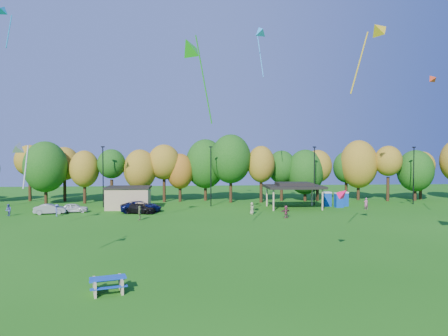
{
  "coord_description": "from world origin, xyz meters",
  "views": [
    {
      "loc": [
        -0.76,
        -20.22,
        7.92
      ],
      "look_at": [
        1.31,
        6.0,
        7.0
      ],
      "focal_mm": 32.0,
      "sensor_mm": 36.0,
      "label": 1
    }
  ],
  "objects": [
    {
      "name": "picnic_table",
      "position": [
        -5.61,
        2.78,
        0.51
      ],
      "size": [
        2.4,
        2.16,
        0.87
      ],
      "rotation": [
        0.0,
        0.0,
        0.28
      ],
      "color": "tan",
      "rests_on": "ground"
    },
    {
      "name": "utility_building",
      "position": [
        -10.0,
        38.0,
        1.64
      ],
      "size": [
        6.3,
        4.3,
        3.25
      ],
      "color": "tan",
      "rests_on": "ground"
    },
    {
      "name": "kite_15",
      "position": [
        -19.67,
        21.95,
        22.36
      ],
      "size": [
        1.05,
        2.63,
        4.38
      ],
      "color": "#0C86BA"
    },
    {
      "name": "car_d",
      "position": [
        -7.83,
        33.39,
        0.64
      ],
      "size": [
        4.73,
        2.86,
        1.28
      ],
      "primitive_type": "imported",
      "rotation": [
        0.0,
        0.0,
        1.31
      ],
      "color": "black",
      "rests_on": "ground"
    },
    {
      "name": "pavilion",
      "position": [
        14.0,
        37.0,
        3.23
      ],
      "size": [
        8.2,
        6.2,
        3.77
      ],
      "color": "tan",
      "rests_on": "ground"
    },
    {
      "name": "far_person_4",
      "position": [
        -18.0,
        31.81,
        0.77
      ],
      "size": [
        0.89,
        1.13,
        1.53
      ],
      "primitive_type": "imported",
      "rotation": [
        0.0,
        0.0,
        1.95
      ],
      "color": "#4951A1",
      "rests_on": "ground"
    },
    {
      "name": "car_c",
      "position": [
        -7.77,
        34.53,
        0.77
      ],
      "size": [
        5.86,
        3.44,
        1.53
      ],
      "primitive_type": "imported",
      "rotation": [
        0.0,
        0.0,
        1.74
      ],
      "color": "#0B1142",
      "rests_on": "ground"
    },
    {
      "name": "far_person_3",
      "position": [
        10.75,
        28.14,
        0.78
      ],
      "size": [
        1.47,
        1.15,
        1.56
      ],
      "primitive_type": "imported",
      "rotation": [
        0.0,
        0.0,
        3.69
      ],
      "color": "#89394F",
      "rests_on": "ground"
    },
    {
      "name": "kite_7",
      "position": [
        24.82,
        20.92,
        16.07
      ],
      "size": [
        1.16,
        1.36,
        1.16
      ],
      "color": "red"
    },
    {
      "name": "porta_potties",
      "position": [
        20.9,
        38.22,
        1.1
      ],
      "size": [
        3.75,
        2.6,
        2.18
      ],
      "color": "#0D40AD",
      "rests_on": "ground"
    },
    {
      "name": "kite_1",
      "position": [
        -0.97,
        13.38,
        16.82
      ],
      "size": [
        3.2,
        4.23,
        7.59
      ],
      "color": "#1EA616"
    },
    {
      "name": "ground",
      "position": [
        0.0,
        0.0,
        0.0
      ],
      "size": [
        160.0,
        160.0,
        0.0
      ],
      "primitive_type": "plane",
      "color": "#19600F",
      "rests_on": "ground"
    },
    {
      "name": "far_person_0",
      "position": [
        -7.1,
        27.95,
        0.87
      ],
      "size": [
        0.46,
        1.03,
        1.74
      ],
      "primitive_type": "imported",
      "rotation": [
        0.0,
        0.0,
        4.75
      ],
      "color": "olive",
      "rests_on": "ground"
    },
    {
      "name": "tree_line",
      "position": [
        -1.03,
        45.51,
        5.91
      ],
      "size": [
        93.57,
        10.55,
        11.15
      ],
      "color": "black",
      "rests_on": "ground"
    },
    {
      "name": "far_person_2",
      "position": [
        23.91,
        34.66,
        0.84
      ],
      "size": [
        0.65,
        0.47,
        1.68
      ],
      "primitive_type": "imported",
      "rotation": [
        0.0,
        0.0,
        3.25
      ],
      "color": "#B0537D",
      "rests_on": "ground"
    },
    {
      "name": "car_b",
      "position": [
        -19.53,
        33.83,
        0.66
      ],
      "size": [
        4.2,
        2.1,
        1.32
      ],
      "primitive_type": "imported",
      "rotation": [
        0.0,
        0.0,
        1.75
      ],
      "color": "#9C9CA1",
      "rests_on": "ground"
    },
    {
      "name": "kite_13",
      "position": [
        7.53,
        28.7,
        23.0
      ],
      "size": [
        1.8,
        3.91,
        6.49
      ],
      "color": "#279DFD"
    },
    {
      "name": "car_a",
      "position": [
        -16.84,
        35.02,
        0.63
      ],
      "size": [
        3.88,
        2.01,
        1.26
      ],
      "primitive_type": "imported",
      "rotation": [
        0.0,
        0.0,
        1.71
      ],
      "color": "silver",
      "rests_on": "ground"
    },
    {
      "name": "lamp_posts",
      "position": [
        2.0,
        40.0,
        4.9
      ],
      "size": [
        64.5,
        0.25,
        9.09
      ],
      "color": "black",
      "rests_on": "ground"
    },
    {
      "name": "kite_12",
      "position": [
        -11.71,
        5.97,
        8.36
      ],
      "size": [
        0.91,
        2.06,
        3.35
      ],
      "color": "#B2B2B2"
    },
    {
      "name": "far_person_5",
      "position": [
        -24.17,
        32.32,
        0.78
      ],
      "size": [
        0.96,
        0.93,
        1.55
      ],
      "primitive_type": "imported",
      "rotation": [
        0.0,
        0.0,
        5.62
      ],
      "color": "#4B51A6",
      "rests_on": "ground"
    },
    {
      "name": "far_person_1",
      "position": [
        7.02,
        31.53,
        0.79
      ],
      "size": [
        0.86,
        0.91,
        1.57
      ],
      "primitive_type": "imported",
      "rotation": [
        0.0,
        0.0,
        0.93
      ],
      "color": "#9B9F6D",
      "rests_on": "ground"
    },
    {
      "name": "kite_5",
      "position": [
        12.77,
        7.76,
        16.8
      ],
      "size": [
        3.15,
        1.92,
        5.41
      ],
      "color": "gold"
    },
    {
      "name": "kite_9",
      "position": [
        10.34,
        8.41,
        5.0
      ],
      "size": [
        1.35,
        1.36,
        1.1
      ],
      "color": "#FF0E52"
    }
  ]
}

